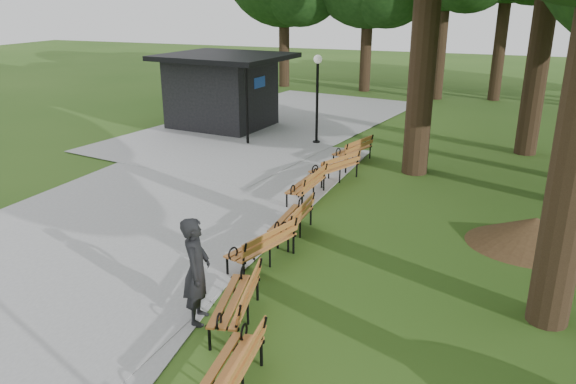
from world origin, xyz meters
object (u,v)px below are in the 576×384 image
at_px(kiosk, 221,91).
at_px(bench_6, 334,167).
at_px(person, 197,271).
at_px(bench_1, 227,372).
at_px(bench_3, 262,245).
at_px(dirt_mound, 534,232).
at_px(bench_2, 235,301).
at_px(bench_5, 306,185).
at_px(bench_4, 291,219).
at_px(bench_7, 352,150).
at_px(lamp_post, 317,81).

distance_m(kiosk, bench_6, 8.74).
xyz_separation_m(person, bench_1, (1.38, -1.62, -0.52)).
bearing_deg(bench_3, dirt_mound, 135.80).
bearing_deg(bench_2, bench_3, 179.70).
height_order(kiosk, bench_5, kiosk).
height_order(person, bench_5, person).
bearing_deg(person, bench_6, -18.39).
bearing_deg(bench_3, bench_4, -166.19).
xyz_separation_m(bench_3, bench_5, (-0.42, 4.06, 0.00)).
distance_m(person, bench_7, 10.45).
distance_m(person, dirt_mound, 7.76).
height_order(bench_5, bench_7, same).
bearing_deg(bench_2, kiosk, -164.21).
bearing_deg(bench_6, bench_5, 15.86).
distance_m(kiosk, bench_4, 12.11).
bearing_deg(kiosk, bench_3, -52.73).
bearing_deg(lamp_post, bench_7, -46.55).
distance_m(bench_1, bench_5, 8.21).
bearing_deg(bench_2, bench_5, 175.89).
bearing_deg(bench_3, person, 12.44).
xyz_separation_m(lamp_post, bench_3, (2.10, -10.12, -1.94)).
distance_m(kiosk, bench_3, 13.39).
bearing_deg(person, kiosk, 7.31).
relative_size(bench_1, bench_3, 1.00).
distance_m(person, bench_3, 2.43).
relative_size(bench_2, bench_7, 1.00).
bearing_deg(dirt_mound, bench_6, 152.37).
relative_size(bench_2, bench_4, 1.00).
distance_m(kiosk, bench_5, 9.85).
relative_size(lamp_post, bench_4, 1.75).
xyz_separation_m(person, bench_5, (-0.26, 6.43, -0.52)).
bearing_deg(bench_4, bench_3, -3.62).
bearing_deg(bench_5, bench_4, 14.19).
height_order(bench_1, bench_3, same).
xyz_separation_m(bench_1, bench_2, (-0.74, 1.75, 0.00)).
bearing_deg(bench_7, bench_5, 12.79).
bearing_deg(person, bench_5, -16.03).
distance_m(bench_2, bench_5, 6.36).
relative_size(dirt_mound, bench_3, 1.30).
height_order(bench_2, bench_4, same).
bearing_deg(kiosk, bench_7, -20.53).
height_order(kiosk, lamp_post, lamp_post).
distance_m(person, lamp_post, 12.72).
relative_size(bench_4, bench_6, 1.00).
relative_size(bench_2, bench_5, 1.00).
bearing_deg(bench_7, bench_3, 17.73).
bearing_deg(bench_6, lamp_post, -131.14).
distance_m(bench_2, bench_7, 10.32).
bearing_deg(bench_1, bench_7, -178.71).
xyz_separation_m(bench_3, bench_6, (-0.16, 5.92, 0.00)).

